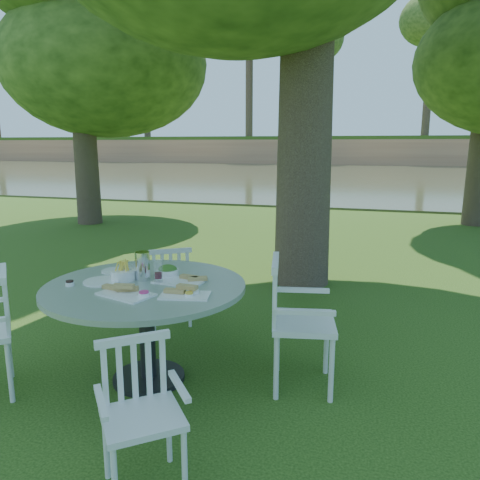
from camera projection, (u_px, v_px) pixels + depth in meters
name	position (u px, v px, depth m)	size (l,w,h in m)	color
ground	(234.00, 324.00, 4.86)	(140.00, 140.00, 0.00)	#1B3A0C
table	(146.00, 301.00, 3.58)	(1.53, 1.53, 0.79)	black
chair_ne	(290.00, 313.00, 3.51)	(0.56, 0.58, 1.00)	silver
chair_nw	(170.00, 280.00, 4.71)	(0.56, 0.56, 0.83)	silver
chair_se	(139.00, 401.00, 2.52)	(0.56, 0.55, 0.81)	silver
tableware	(142.00, 277.00, 3.60)	(1.15, 0.81, 0.22)	white
river	(356.00, 177.00, 26.43)	(100.00, 28.00, 0.12)	#393C23
far_bank	(374.00, 82.00, 41.88)	(100.00, 18.00, 15.20)	#AA6F4F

